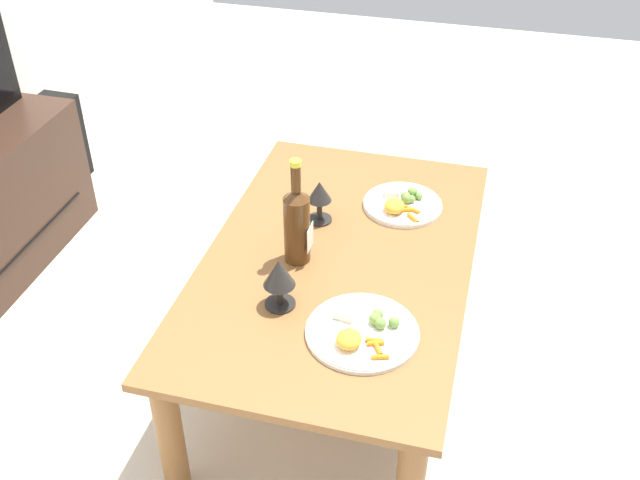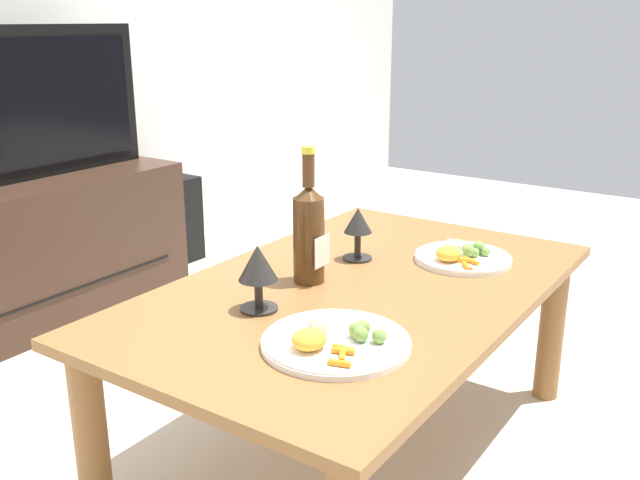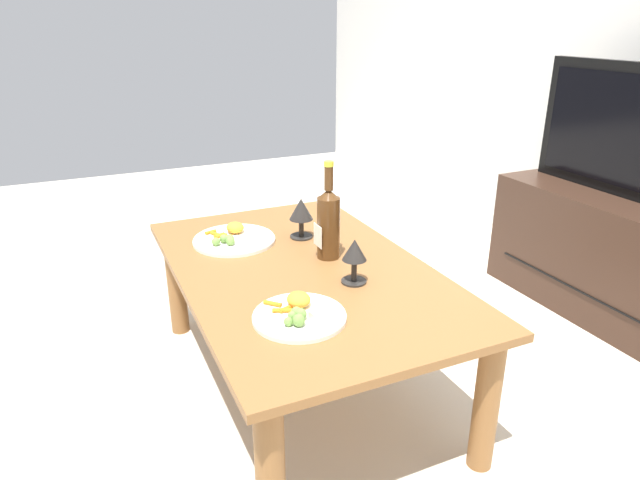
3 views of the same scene
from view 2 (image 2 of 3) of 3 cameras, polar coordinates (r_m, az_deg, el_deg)
The scene contains 10 objects.
ground_plane at distance 1.88m, azimuth 2.83°, elevation -16.52°, with size 6.40×6.40×0.00m, color beige.
dining_table at distance 1.70m, azimuth 3.02°, elevation -5.92°, with size 1.22×0.75×0.45m.
tv_stand at distance 2.74m, azimuth -22.06°, elevation -0.73°, with size 1.09×0.45×0.51m.
tv_screen at distance 2.64m, azimuth -23.31°, elevation 9.94°, with size 1.01×0.05×0.52m.
floor_speaker at distance 3.24m, azimuth -11.43°, elevation 1.67°, with size 0.17×0.17×0.38m, color black.
wine_bottle at distance 1.65m, azimuth -0.90°, elevation 0.80°, with size 0.07×0.08×0.32m.
goblet_left at distance 1.50m, azimuth -5.02°, elevation -2.15°, with size 0.08×0.08×0.15m.
goblet_right at distance 1.82m, azimuth 3.07°, elevation 1.24°, with size 0.08×0.08×0.14m.
dinner_plate_left at distance 1.37m, azimuth 1.22°, elevation -8.07°, with size 0.29×0.29×0.05m.
dinner_plate_right at distance 1.86m, azimuth 11.34°, elevation -1.31°, with size 0.25×0.25×0.05m.
Camera 2 is at (-1.34, -0.80, 1.05)m, focal length 39.81 mm.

